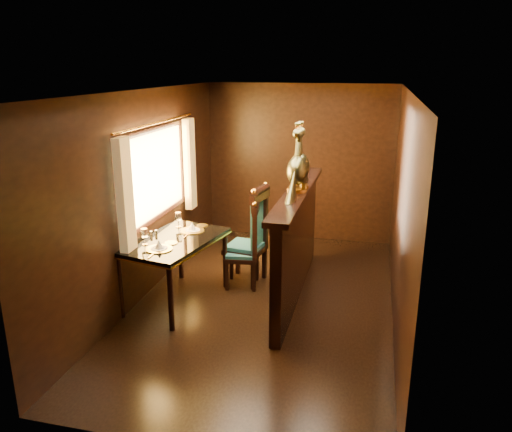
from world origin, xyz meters
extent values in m
plane|color=black|center=(0.00, 0.00, 0.00)|extent=(5.00, 5.00, 0.00)
cube|color=black|center=(0.00, 2.50, 1.25)|extent=(3.00, 0.04, 2.50)
cube|color=black|center=(0.00, -2.50, 1.25)|extent=(3.00, 0.04, 2.50)
cube|color=black|center=(-1.50, 0.00, 1.25)|extent=(0.04, 5.00, 2.50)
cube|color=black|center=(1.50, 0.00, 1.25)|extent=(0.04, 5.00, 2.50)
cube|color=beige|center=(0.00, 0.00, 2.50)|extent=(3.00, 5.00, 0.04)
cube|color=#FFC672|center=(-1.50, 0.30, 1.45)|extent=(0.01, 1.70, 1.05)
cube|color=#FFBA45|center=(-1.40, -0.67, 1.40)|extent=(0.10, 0.22, 1.30)
cube|color=#FFBA45|center=(-1.40, 1.27, 1.40)|extent=(0.10, 0.22, 1.30)
cylinder|color=gold|center=(-1.42, 0.30, 2.10)|extent=(0.03, 2.20, 0.03)
cube|color=black|center=(0.33, 0.30, 0.65)|extent=(0.12, 2.60, 1.30)
cube|color=#313317|center=(0.26, 0.30, 0.70)|extent=(0.02, 2.20, 0.95)
cube|color=black|center=(0.33, 0.30, 1.33)|extent=(0.26, 2.70, 0.06)
cube|color=black|center=(-1.05, -0.22, 0.78)|extent=(1.05, 1.47, 0.04)
cube|color=gold|center=(-1.05, -0.22, 0.75)|extent=(1.08, 1.50, 0.02)
cylinder|color=black|center=(-1.51, -0.75, 0.37)|extent=(0.06, 0.06, 0.74)
cylinder|color=black|center=(-0.84, -0.88, 0.37)|extent=(0.06, 0.06, 0.74)
cylinder|color=black|center=(-1.26, 0.45, 0.37)|extent=(0.06, 0.06, 0.74)
cylinder|color=black|center=(-0.59, 0.31, 0.37)|extent=(0.06, 0.06, 0.74)
cylinder|color=gold|center=(-1.08, -0.58, 0.81)|extent=(0.30, 0.30, 0.01)
cone|color=white|center=(-1.08, -0.58, 0.86)|extent=(0.11, 0.11, 0.10)
cylinder|color=gold|center=(-0.95, 0.12, 0.81)|extent=(0.30, 0.30, 0.01)
cone|color=white|center=(-0.95, 0.12, 0.86)|extent=(0.11, 0.11, 0.10)
cylinder|color=silver|center=(-1.36, -0.18, 0.83)|extent=(0.03, 0.03, 0.06)
cylinder|color=silver|center=(-1.32, -0.13, 0.83)|extent=(0.03, 0.03, 0.06)
cube|color=black|center=(-0.40, 0.42, 0.40)|extent=(0.47, 0.47, 0.05)
cube|color=#124152|center=(-0.40, 0.42, 0.45)|extent=(0.42, 0.42, 0.05)
cube|color=#124152|center=(-0.22, 0.44, 0.75)|extent=(0.07, 0.33, 0.54)
cube|color=black|center=(-0.55, 0.23, 0.19)|extent=(0.05, 0.05, 0.37)
cube|color=black|center=(-0.20, 0.27, 0.19)|extent=(0.05, 0.05, 0.37)
cube|color=black|center=(-0.59, 0.57, 0.19)|extent=(0.05, 0.05, 0.37)
cube|color=black|center=(-0.25, 0.61, 0.19)|extent=(0.05, 0.05, 0.37)
sphere|color=gold|center=(-0.19, 0.27, 1.16)|extent=(0.06, 0.06, 0.06)
sphere|color=gold|center=(-0.24, 0.62, 1.16)|extent=(0.06, 0.06, 0.06)
cube|color=black|center=(-0.39, 0.55, 0.45)|extent=(0.54, 0.54, 0.06)
cube|color=#124152|center=(-0.39, 0.55, 0.50)|extent=(0.48, 0.48, 0.05)
cube|color=#124152|center=(-0.19, 0.52, 0.84)|extent=(0.09, 0.37, 0.60)
cube|color=black|center=(-0.61, 0.39, 0.21)|extent=(0.05, 0.05, 0.42)
cube|color=black|center=(-0.23, 0.33, 0.21)|extent=(0.05, 0.05, 0.42)
cube|color=black|center=(-0.55, 0.77, 0.21)|extent=(0.05, 0.05, 0.42)
cube|color=black|center=(-0.17, 0.71, 0.21)|extent=(0.05, 0.05, 0.42)
sphere|color=gold|center=(-0.22, 0.33, 1.30)|extent=(0.07, 0.07, 0.07)
sphere|color=gold|center=(-0.16, 0.71, 1.30)|extent=(0.07, 0.07, 0.07)
camera|label=1|loc=(1.19, -5.37, 2.77)|focal=35.00mm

